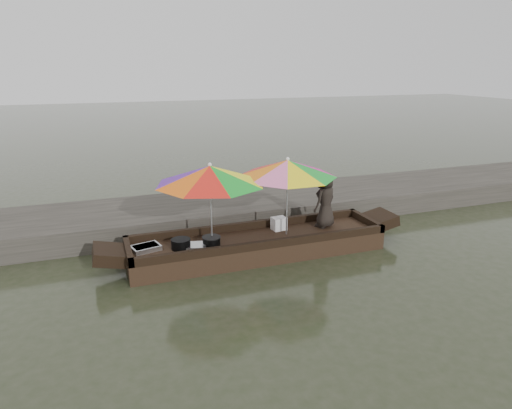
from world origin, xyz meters
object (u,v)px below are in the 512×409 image
object	(u,v)px
cooking_pot	(181,244)
vendor	(325,200)
umbrella_stern	(287,197)
tray_scallop	(192,246)
tray_crayfish	(146,248)
supply_bag	(279,224)
charcoal_grill	(212,241)
umbrella_bow	(211,204)
boat_hull	(258,246)

from	to	relation	value
cooking_pot	vendor	distance (m)	3.08
umbrella_stern	vendor	bearing A→B (deg)	8.76
tray_scallop	tray_crayfish	bearing A→B (deg)	168.80
umbrella_stern	cooking_pot	bearing A→B (deg)	-178.98
supply_bag	vendor	world-z (taller)	vendor
charcoal_grill	umbrella_stern	xyz separation A→B (m)	(1.55, 0.07, 0.70)
charcoal_grill	umbrella_bow	bearing A→B (deg)	67.17
supply_bag	charcoal_grill	bearing A→B (deg)	-166.68
supply_bag	umbrella_bow	size ratio (longest dim) A/B	0.14
supply_bag	tray_crayfish	bearing A→B (deg)	-176.03
cooking_pot	umbrella_stern	size ratio (longest dim) A/B	0.19
tray_crayfish	tray_scallop	distance (m)	0.84
tray_scallop	umbrella_stern	size ratio (longest dim) A/B	0.26
vendor	supply_bag	bearing A→B (deg)	-34.90
tray_scallop	supply_bag	xyz separation A→B (m)	(1.87, 0.35, 0.10)
vendor	umbrella_stern	distance (m)	0.96
supply_bag	vendor	xyz separation A→B (m)	(0.96, -0.15, 0.44)
tray_crayfish	umbrella_stern	size ratio (longest dim) A/B	0.26
supply_bag	umbrella_stern	bearing A→B (deg)	-82.01
boat_hull	charcoal_grill	size ratio (longest dim) A/B	15.19
tray_scallop	charcoal_grill	bearing A→B (deg)	-1.06
boat_hull	tray_crayfish	distance (m)	2.14
supply_bag	vendor	bearing A→B (deg)	-8.68
tray_scallop	umbrella_bow	bearing A→B (deg)	8.83
boat_hull	charcoal_grill	distance (m)	0.98
boat_hull	tray_crayfish	bearing A→B (deg)	177.24
tray_scallop	umbrella_stern	distance (m)	2.05
cooking_pot	supply_bag	world-z (taller)	supply_bag
tray_crayfish	vendor	size ratio (longest dim) A/B	0.43
charcoal_grill	umbrella_bow	world-z (taller)	umbrella_bow
boat_hull	supply_bag	size ratio (longest dim) A/B	17.80
tray_scallop	vendor	distance (m)	2.89
tray_crayfish	tray_scallop	xyz separation A→B (m)	(0.82, -0.16, -0.01)
boat_hull	charcoal_grill	world-z (taller)	charcoal_grill
tray_scallop	boat_hull	bearing A→B (deg)	2.66
boat_hull	umbrella_stern	world-z (taller)	umbrella_stern
tray_crayfish	charcoal_grill	distance (m)	1.20
tray_scallop	umbrella_stern	world-z (taller)	umbrella_stern
boat_hull	umbrella_stern	distance (m)	1.13
tray_crayfish	supply_bag	distance (m)	2.70
cooking_pot	umbrella_stern	distance (m)	2.22
charcoal_grill	supply_bag	xyz separation A→B (m)	(1.51, 0.36, 0.05)
boat_hull	umbrella_bow	bearing A→B (deg)	180.00
tray_crayfish	umbrella_bow	bearing A→B (deg)	-4.84
vendor	umbrella_bow	bearing A→B (deg)	-22.89
tray_scallop	umbrella_bow	world-z (taller)	umbrella_bow
umbrella_bow	supply_bag	bearing A→B (deg)	11.08
tray_scallop	supply_bag	size ratio (longest dim) A/B	1.78
tray_scallop	charcoal_grill	distance (m)	0.36
cooking_pot	umbrella_bow	distance (m)	0.91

